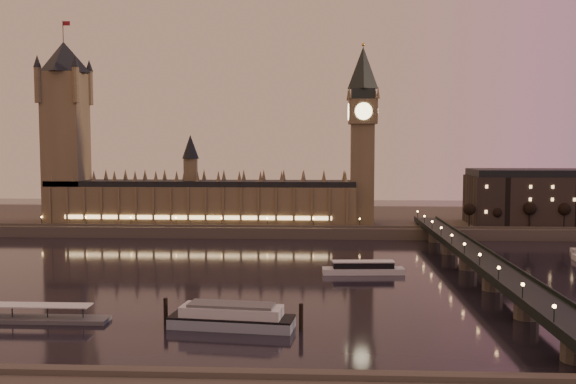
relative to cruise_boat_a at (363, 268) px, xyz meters
name	(u,v)px	position (x,y,z in m)	size (l,w,h in m)	color
ground	(245,277)	(-47.29, -8.00, -2.33)	(700.00, 700.00, 0.00)	black
far_embankment	(320,220)	(-17.29, 157.00, 0.67)	(560.00, 130.00, 6.00)	#423D35
palace_of_westminster	(201,197)	(-87.42, 112.99, 19.38)	(180.00, 26.62, 52.00)	brown
victoria_tower	(65,121)	(-167.29, 113.00, 63.46)	(31.68, 31.68, 118.00)	brown
big_ben	(363,124)	(6.69, 112.99, 61.63)	(17.68, 17.68, 104.00)	brown
westminster_bridge	(479,265)	(44.32, -8.00, 3.19)	(13.20, 260.00, 15.30)	black
bare_tree_0	(470,211)	(65.76, 101.00, 12.76)	(5.99, 5.99, 12.18)	black
bare_tree_1	(500,212)	(82.47, 101.00, 12.76)	(5.99, 5.99, 12.18)	black
bare_tree_2	(531,212)	(99.18, 101.00, 12.76)	(5.99, 5.99, 12.18)	black
bare_tree_3	(561,212)	(115.89, 101.00, 12.76)	(5.99, 5.99, 12.18)	black
cruise_boat_a	(363,268)	(0.00, 0.00, 0.00)	(33.39, 9.33, 5.28)	silver
moored_barge	(232,317)	(-42.93, -78.84, 0.88)	(41.18, 14.15, 7.60)	#8A9DB0
pontoon_pier	(33,317)	(-103.10, -75.07, -1.03)	(45.15, 7.53, 12.04)	#595B5E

